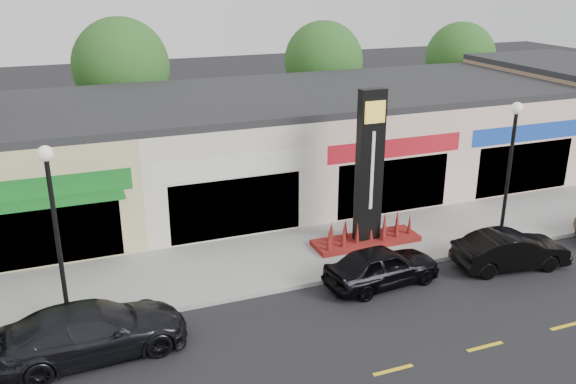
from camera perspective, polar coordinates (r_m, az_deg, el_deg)
name	(u,v)px	position (r m, az deg, el deg)	size (l,w,h in m)	color
ground	(344,315)	(19.43, 5.24, -11.36)	(120.00, 120.00, 0.00)	black
sidewalk	(293,255)	(22.88, 0.43, -5.94)	(52.00, 4.30, 0.15)	gray
curb	(317,282)	(21.04, 2.70, -8.44)	(52.00, 0.20, 0.15)	gray
shop_beige	(40,167)	(27.35, -22.20, 2.18)	(7.00, 10.85, 4.80)	tan
shop_cream	(205,150)	(28.01, -7.82, 3.91)	(7.00, 10.01, 4.80)	beige
shop_pink_w	(343,136)	(30.31, 5.18, 5.26)	(7.00, 10.01, 4.80)	beige
shop_pink_e	(461,124)	(33.93, 15.92, 6.17)	(7.00, 10.01, 4.80)	beige
shop_tan	(564,109)	(38.44, 24.44, 7.09)	(7.00, 10.01, 5.30)	#8B6D51
tree_rear_west	(121,66)	(34.79, -15.35, 11.30)	(5.20, 5.20, 7.83)	#382619
tree_rear_mid	(323,61)	(38.00, 3.33, 12.14)	(4.80, 4.80, 7.29)	#382619
tree_rear_east	(460,57)	(43.11, 15.81, 12.04)	(4.60, 4.60, 6.94)	#382619
lamp_west_near	(55,219)	(18.50, -21.00, -2.34)	(0.44, 0.44, 5.47)	black
lamp_east_near	(510,159)	(24.18, 20.09, 2.91)	(0.44, 0.44, 5.47)	black
pylon_sign	(368,191)	(23.08, 7.52, 0.06)	(4.20, 1.30, 6.00)	#621011
car_dark_sedan	(92,331)	(18.04, -17.85, -12.27)	(5.18, 2.10, 1.50)	black
car_black_sedan	(382,266)	(20.97, 8.79, -6.86)	(4.06, 1.63, 1.38)	black
car_black_conv	(511,250)	(23.27, 20.13, -5.15)	(4.12, 1.44, 1.36)	black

